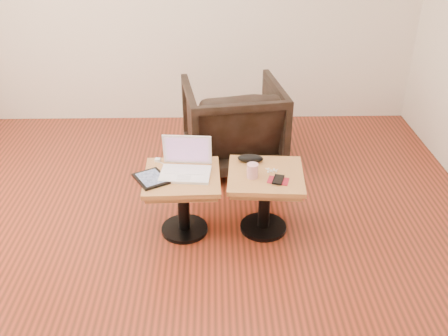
{
  "coord_description": "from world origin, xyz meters",
  "views": [
    {
      "loc": [
        0.28,
        -2.55,
        2.12
      ],
      "look_at": [
        0.34,
        0.29,
        0.5
      ],
      "focal_mm": 40.0,
      "sensor_mm": 36.0,
      "label": 1
    }
  ],
  "objects_px": {
    "laptop": "(186,166)",
    "striped_cup": "(252,171)",
    "side_table_left": "(183,190)",
    "armchair": "(233,125)",
    "side_table_right": "(265,188)"
  },
  "relations": [
    {
      "from": "striped_cup",
      "to": "side_table_right",
      "type": "bearing_deg",
      "value": 26.4
    },
    {
      "from": "side_table_left",
      "to": "laptop",
      "type": "height_order",
      "value": "laptop"
    },
    {
      "from": "side_table_left",
      "to": "armchair",
      "type": "relative_size",
      "value": 0.64
    },
    {
      "from": "side_table_left",
      "to": "laptop",
      "type": "relative_size",
      "value": 1.46
    },
    {
      "from": "armchair",
      "to": "side_table_left",
      "type": "bearing_deg",
      "value": 60.55
    },
    {
      "from": "laptop",
      "to": "striped_cup",
      "type": "xyz_separation_m",
      "value": [
        0.44,
        -0.07,
        0.0
      ]
    },
    {
      "from": "side_table_left",
      "to": "armchair",
      "type": "bearing_deg",
      "value": 67.59
    },
    {
      "from": "laptop",
      "to": "armchair",
      "type": "height_order",
      "value": "armchair"
    },
    {
      "from": "striped_cup",
      "to": "armchair",
      "type": "xyz_separation_m",
      "value": [
        -0.09,
        1.01,
        -0.14
      ]
    },
    {
      "from": "side_table_left",
      "to": "laptop",
      "type": "bearing_deg",
      "value": 54.73
    },
    {
      "from": "striped_cup",
      "to": "armchair",
      "type": "relative_size",
      "value": 0.12
    },
    {
      "from": "striped_cup",
      "to": "armchair",
      "type": "bearing_deg",
      "value": 94.93
    },
    {
      "from": "laptop",
      "to": "armchair",
      "type": "distance_m",
      "value": 1.01
    },
    {
      "from": "side_table_left",
      "to": "laptop",
      "type": "distance_m",
      "value": 0.17
    },
    {
      "from": "laptop",
      "to": "striped_cup",
      "type": "height_order",
      "value": "laptop"
    }
  ]
}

